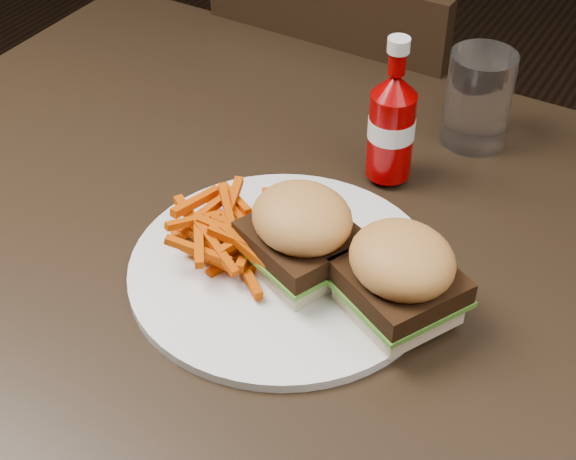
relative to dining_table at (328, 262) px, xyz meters
The scene contains 8 objects.
dining_table is the anchor object (origin of this frame).
chair_far 0.69m from the dining_table, 110.78° to the left, with size 0.40×0.40×0.04m, color black.
plate 0.07m from the dining_table, 111.02° to the right, with size 0.31×0.31×0.01m, color white.
sandwich_half_a 0.07m from the dining_table, 94.91° to the right, with size 0.09×0.09×0.02m, color beige.
sandwich_half_b 0.13m from the dining_table, 29.14° to the right, with size 0.09×0.09×0.02m, color beige.
fries_pile 0.11m from the dining_table, 145.64° to the right, with size 0.12×0.12×0.05m, color red, non-canonical shape.
ketchup_bottle 0.16m from the dining_table, 90.14° to the left, with size 0.05×0.05×0.10m, color #8E0001.
tumbler 0.28m from the dining_table, 78.26° to the left, with size 0.08×0.08×0.12m, color white.
Camera 1 is at (0.32, -0.63, 1.36)m, focal length 55.00 mm.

